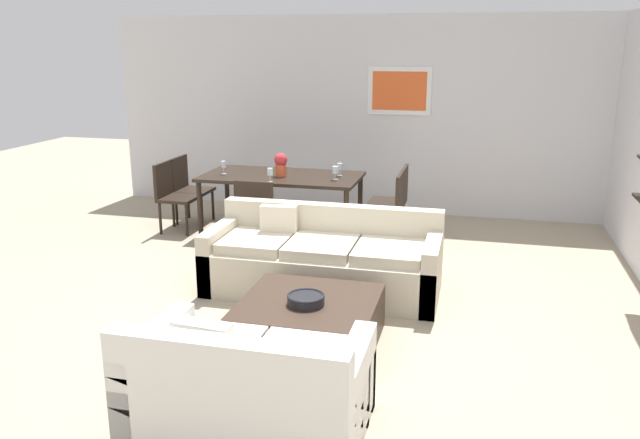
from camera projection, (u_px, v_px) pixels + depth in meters
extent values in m
plane|color=tan|center=(318.00, 304.00, 5.92)|extent=(18.00, 18.00, 0.00)
cube|color=silver|center=(403.00, 116.00, 8.79)|extent=(8.40, 0.06, 2.70)
cube|color=white|center=(399.00, 91.00, 8.67)|extent=(0.86, 0.02, 0.64)
cube|color=#E55926|center=(399.00, 91.00, 8.66)|extent=(0.73, 0.01, 0.51)
cube|color=beige|center=(323.00, 271.00, 6.15)|extent=(2.21, 0.90, 0.42)
cube|color=beige|center=(331.00, 222.00, 6.40)|extent=(2.21, 0.16, 0.36)
cube|color=beige|center=(222.00, 254.00, 6.37)|extent=(0.14, 0.90, 0.60)
cube|color=beige|center=(432.00, 271.00, 5.89)|extent=(0.14, 0.90, 0.60)
cube|color=beige|center=(257.00, 242.00, 6.20)|extent=(0.62, 0.70, 0.10)
cube|color=beige|center=(322.00, 246.00, 6.05)|extent=(0.62, 0.70, 0.10)
cube|color=beige|center=(389.00, 252.00, 5.90)|extent=(0.62, 0.70, 0.10)
cube|color=beige|center=(279.00, 223.00, 6.34)|extent=(0.37, 0.16, 0.36)
cube|color=white|center=(251.00, 399.00, 3.94)|extent=(1.40, 0.90, 0.42)
cube|color=white|center=(226.00, 370.00, 3.49)|extent=(1.40, 0.16, 0.36)
cube|color=white|center=(352.00, 399.00, 3.77)|extent=(0.14, 0.90, 0.60)
cube|color=white|center=(156.00, 373.00, 4.07)|extent=(0.14, 0.90, 0.60)
cube|color=white|center=(296.00, 363.00, 3.85)|extent=(0.54, 0.70, 0.10)
cube|color=white|center=(209.00, 352.00, 3.98)|extent=(0.54, 0.70, 0.10)
cube|color=white|center=(203.00, 351.00, 3.71)|extent=(0.37, 0.15, 0.36)
cube|color=#38281E|center=(309.00, 323.00, 5.06)|extent=(1.06, 1.03, 0.38)
cylinder|color=black|center=(306.00, 300.00, 4.93)|extent=(0.29, 0.29, 0.07)
torus|color=black|center=(306.00, 296.00, 4.92)|extent=(0.29, 0.29, 0.02)
cube|color=black|center=(282.00, 177.00, 7.92)|extent=(1.94, 1.00, 0.04)
cylinder|color=black|center=(200.00, 210.00, 7.82)|extent=(0.06, 0.06, 0.71)
cylinder|color=black|center=(346.00, 220.00, 7.39)|extent=(0.06, 0.06, 0.71)
cylinder|color=black|center=(227.00, 194.00, 8.64)|extent=(0.06, 0.06, 0.71)
cylinder|color=black|center=(360.00, 202.00, 8.21)|extent=(0.06, 0.06, 0.71)
cube|color=black|center=(194.00, 191.00, 8.51)|extent=(0.44, 0.44, 0.04)
cube|color=black|center=(179.00, 173.00, 8.49)|extent=(0.04, 0.44, 0.43)
cylinder|color=black|center=(202.00, 211.00, 8.36)|extent=(0.04, 0.04, 0.41)
cylinder|color=black|center=(213.00, 205.00, 8.69)|extent=(0.04, 0.04, 0.41)
cylinder|color=black|center=(176.00, 210.00, 8.44)|extent=(0.04, 0.04, 0.41)
cylinder|color=black|center=(188.00, 203.00, 8.78)|extent=(0.04, 0.04, 0.41)
cube|color=black|center=(387.00, 202.00, 7.90)|extent=(0.44, 0.44, 0.04)
cube|color=black|center=(404.00, 184.00, 7.80)|extent=(0.04, 0.44, 0.43)
cylinder|color=black|center=(375.00, 215.00, 8.17)|extent=(0.04, 0.04, 0.41)
cylinder|color=black|center=(370.00, 222.00, 7.84)|extent=(0.04, 0.04, 0.41)
cylinder|color=black|center=(403.00, 217.00, 8.09)|extent=(0.04, 0.04, 0.41)
cylinder|color=black|center=(399.00, 224.00, 7.75)|extent=(0.04, 0.04, 0.41)
cube|color=black|center=(382.00, 211.00, 7.48)|extent=(0.44, 0.44, 0.04)
cube|color=black|center=(400.00, 192.00, 7.38)|extent=(0.04, 0.44, 0.43)
cylinder|color=black|center=(369.00, 224.00, 7.75)|extent=(0.04, 0.04, 0.41)
cylinder|color=black|center=(363.00, 233.00, 7.42)|extent=(0.04, 0.04, 0.41)
cylinder|color=black|center=(398.00, 226.00, 7.67)|extent=(0.04, 0.04, 0.41)
cylinder|color=black|center=(394.00, 235.00, 7.33)|extent=(0.04, 0.04, 0.41)
cube|color=black|center=(260.00, 217.00, 7.23)|extent=(0.44, 0.44, 0.04)
cube|color=black|center=(254.00, 201.00, 6.98)|extent=(0.44, 0.04, 0.43)
cylinder|color=black|center=(281.00, 233.00, 7.42)|extent=(0.04, 0.04, 0.41)
cylinder|color=black|center=(251.00, 231.00, 7.50)|extent=(0.04, 0.04, 0.41)
cylinder|color=black|center=(271.00, 242.00, 7.08)|extent=(0.04, 0.04, 0.41)
cylinder|color=black|center=(240.00, 239.00, 7.16)|extent=(0.04, 0.04, 0.41)
cube|color=black|center=(179.00, 198.00, 8.09)|extent=(0.44, 0.44, 0.04)
cube|color=black|center=(163.00, 179.00, 8.07)|extent=(0.04, 0.44, 0.43)
cylinder|color=black|center=(187.00, 220.00, 7.94)|extent=(0.04, 0.04, 0.41)
cylinder|color=black|center=(199.00, 213.00, 8.27)|extent=(0.04, 0.04, 0.41)
cylinder|color=black|center=(160.00, 218.00, 8.02)|extent=(0.04, 0.04, 0.41)
cylinder|color=black|center=(173.00, 211.00, 8.36)|extent=(0.04, 0.04, 0.41)
cylinder|color=silver|center=(335.00, 180.00, 7.63)|extent=(0.06, 0.06, 0.01)
cylinder|color=silver|center=(335.00, 176.00, 7.62)|extent=(0.01, 0.01, 0.07)
cylinder|color=silver|center=(335.00, 170.00, 7.60)|extent=(0.08, 0.08, 0.09)
cylinder|color=silver|center=(270.00, 182.00, 7.50)|extent=(0.06, 0.06, 0.01)
cylinder|color=silver|center=(270.00, 178.00, 7.49)|extent=(0.01, 0.01, 0.08)
cylinder|color=silver|center=(270.00, 172.00, 7.47)|extent=(0.07, 0.07, 0.08)
cylinder|color=silver|center=(340.00, 176.00, 7.86)|extent=(0.06, 0.06, 0.01)
cylinder|color=silver|center=(340.00, 173.00, 7.85)|extent=(0.01, 0.01, 0.07)
cylinder|color=silver|center=(340.00, 166.00, 7.83)|extent=(0.07, 0.07, 0.08)
cylinder|color=silver|center=(224.00, 174.00, 7.96)|extent=(0.06, 0.06, 0.01)
cylinder|color=silver|center=(224.00, 171.00, 7.95)|extent=(0.01, 0.01, 0.08)
cylinder|color=silver|center=(224.00, 164.00, 7.93)|extent=(0.06, 0.06, 0.08)
cylinder|color=#D85933|center=(281.00, 170.00, 7.84)|extent=(0.14, 0.14, 0.14)
sphere|color=red|center=(281.00, 160.00, 7.80)|extent=(0.16, 0.16, 0.16)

